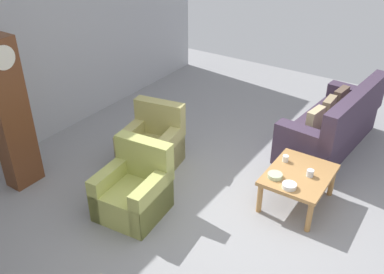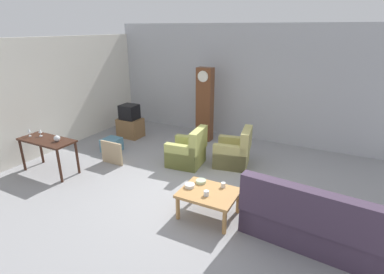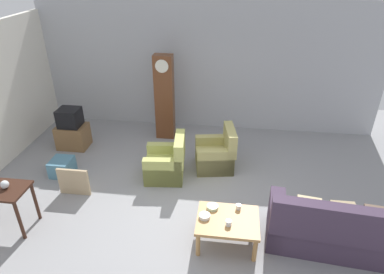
{
  "view_description": "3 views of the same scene",
  "coord_description": "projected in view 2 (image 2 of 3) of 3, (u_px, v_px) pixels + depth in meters",
  "views": [
    {
      "loc": [
        -3.7,
        -1.85,
        3.55
      ],
      "look_at": [
        0.01,
        0.62,
        0.96
      ],
      "focal_mm": 39.55,
      "sensor_mm": 36.0,
      "label": 1
    },
    {
      "loc": [
        2.47,
        -4.57,
        3.09
      ],
      "look_at": [
        -0.27,
        0.72,
        0.88
      ],
      "focal_mm": 27.73,
      "sensor_mm": 36.0,
      "label": 2
    },
    {
      "loc": [
        0.67,
        -4.52,
        4.07
      ],
      "look_at": [
        -0.04,
        0.86,
        1.09
      ],
      "focal_mm": 31.49,
      "sensor_mm": 36.0,
      "label": 3
    }
  ],
  "objects": [
    {
      "name": "pegboard_wall_left",
      "position": [
        51.0,
        96.0,
        7.59
      ],
      "size": [
        0.12,
        6.4,
        2.88
      ],
      "primitive_type": "cube",
      "color": "silver",
      "rests_on": "ground_plane"
    },
    {
      "name": "ground_plane",
      "position": [
        188.0,
        191.0,
        5.95
      ],
      "size": [
        10.4,
        10.4,
        0.0
      ],
      "primitive_type": "plane",
      "color": "gray"
    },
    {
      "name": "armchair_olive_near",
      "position": [
        188.0,
        153.0,
        7.01
      ],
      "size": [
        0.86,
        0.84,
        0.92
      ],
      "color": "tan",
      "rests_on": "ground_plane"
    },
    {
      "name": "glass_dome_cloche",
      "position": [
        57.0,
        138.0,
        6.35
      ],
      "size": [
        0.13,
        0.13,
        0.13
      ],
      "primitive_type": "sphere",
      "color": "silver",
      "rests_on": "console_table_dark"
    },
    {
      "name": "wine_glass_tall",
      "position": [
        29.0,
        131.0,
        6.61
      ],
      "size": [
        0.07,
        0.07,
        0.19
      ],
      "color": "silver",
      "rests_on": "console_table_dark"
    },
    {
      "name": "armchair_olive_far",
      "position": [
        234.0,
        153.0,
        6.99
      ],
      "size": [
        0.91,
        0.89,
        0.92
      ],
      "color": "tan",
      "rests_on": "ground_plane"
    },
    {
      "name": "console_table_dark",
      "position": [
        47.0,
        144.0,
        6.52
      ],
      "size": [
        1.3,
        0.56,
        0.79
      ],
      "color": "#381E14",
      "rests_on": "ground_plane"
    },
    {
      "name": "tv_stand_cabinet",
      "position": [
        131.0,
        128.0,
        8.83
      ],
      "size": [
        0.68,
        0.52,
        0.55
      ],
      "primitive_type": "cube",
      "color": "brown",
      "rests_on": "ground_plane"
    },
    {
      "name": "bowl_shallow_green",
      "position": [
        201.0,
        181.0,
        5.31
      ],
      "size": [
        0.19,
        0.19,
        0.05
      ],
      "primitive_type": "cylinder",
      "color": "#B2C69E",
      "rests_on": "coffee_table_wood"
    },
    {
      "name": "couch_floral",
      "position": [
        314.0,
        223.0,
        4.41
      ],
      "size": [
        2.17,
        1.07,
        1.04
      ],
      "color": "#423347",
      "rests_on": "ground_plane"
    },
    {
      "name": "tv_crt",
      "position": [
        129.0,
        112.0,
        8.66
      ],
      "size": [
        0.48,
        0.44,
        0.42
      ],
      "primitive_type": "cube",
      "color": "black",
      "rests_on": "tv_stand_cabinet"
    },
    {
      "name": "bowl_white_stacked",
      "position": [
        190.0,
        186.0,
        5.16
      ],
      "size": [
        0.17,
        0.17,
        0.06
      ],
      "primitive_type": "cylinder",
      "color": "white",
      "rests_on": "coffee_table_wood"
    },
    {
      "name": "coffee_table_wood",
      "position": [
        209.0,
        195.0,
        5.05
      ],
      "size": [
        0.96,
        0.76,
        0.47
      ],
      "color": "#B27F47",
      "rests_on": "ground_plane"
    },
    {
      "name": "framed_picture_leaning",
      "position": [
        112.0,
        153.0,
        7.06
      ],
      "size": [
        0.6,
        0.05,
        0.55
      ],
      "primitive_type": "cube",
      "color": "tan",
      "rests_on": "ground_plane"
    },
    {
      "name": "storage_box_blue",
      "position": [
        112.0,
        145.0,
        7.83
      ],
      "size": [
        0.42,
        0.46,
        0.34
      ],
      "primitive_type": "cube",
      "color": "teal",
      "rests_on": "ground_plane"
    },
    {
      "name": "wine_glass_mid",
      "position": [
        40.0,
        132.0,
        6.63
      ],
      "size": [
        0.08,
        0.08,
        0.16
      ],
      "color": "silver",
      "rests_on": "console_table_dark"
    },
    {
      "name": "garage_door_wall",
      "position": [
        247.0,
        83.0,
        8.39
      ],
      "size": [
        8.4,
        0.16,
        3.2
      ],
      "primitive_type": "cube",
      "color": "#ADAFB5",
      "rests_on": "ground_plane"
    },
    {
      "name": "cup_blue_rimmed",
      "position": [
        206.0,
        193.0,
        4.89
      ],
      "size": [
        0.09,
        0.09,
        0.09
      ],
      "primitive_type": "cylinder",
      "color": "silver",
      "rests_on": "coffee_table_wood"
    },
    {
      "name": "grandfather_clock",
      "position": [
        205.0,
        105.0,
        8.33
      ],
      "size": [
        0.44,
        0.3,
        2.07
      ],
      "color": "brown",
      "rests_on": "ground_plane"
    },
    {
      "name": "cup_white_porcelain",
      "position": [
        223.0,
        185.0,
        5.16
      ],
      "size": [
        0.08,
        0.08,
        0.09
      ],
      "primitive_type": "cylinder",
      "color": "white",
      "rests_on": "coffee_table_wood"
    }
  ]
}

